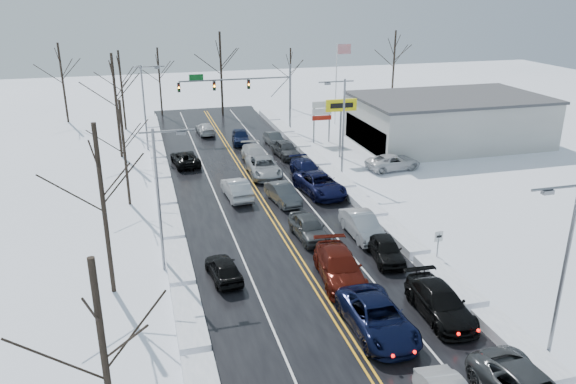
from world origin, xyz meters
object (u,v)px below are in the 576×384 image
object	(u,v)px
traffic_signal_mast	(248,88)
oncoming_car_0	(237,198)
tires_plus_sign	(341,109)
flagpole	(338,77)
dealership_building	(449,120)

from	to	relation	value
traffic_signal_mast	oncoming_car_0	distance (m)	22.20
tires_plus_sign	flagpole	bearing A→B (deg)	71.56
tires_plus_sign	dealership_building	xyz separation A→B (m)	(13.48, 2.01, -2.34)
traffic_signal_mast	oncoming_car_0	world-z (taller)	traffic_signal_mast
traffic_signal_mast	tires_plus_sign	bearing A→B (deg)	-59.54
tires_plus_sign	dealership_building	world-z (taller)	tires_plus_sign
tires_plus_sign	dealership_building	size ratio (longest dim) A/B	0.29
tires_plus_sign	dealership_building	bearing A→B (deg)	8.47
traffic_signal_mast	dealership_building	xyz separation A→B (m)	(20.53, -9.99, -2.82)
dealership_building	oncoming_car_0	distance (m)	28.15
tires_plus_sign	flagpole	size ratio (longest dim) A/B	0.60
traffic_signal_mast	oncoming_car_0	size ratio (longest dim) A/B	2.68
tires_plus_sign	oncoming_car_0	world-z (taller)	tires_plus_sign
traffic_signal_mast	flagpole	xyz separation A→B (m)	(11.72, 2.01, 0.45)
flagpole	oncoming_car_0	distance (m)	29.11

